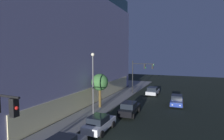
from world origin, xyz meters
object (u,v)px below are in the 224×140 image
(car_white, at_px, (99,123))
(street_lamp_sidewalk, at_px, (93,76))
(car_blue, at_px, (177,100))
(car_black, at_px, (130,108))
(traffic_light_far_corner, at_px, (141,71))
(car_silver, at_px, (153,91))
(modern_building, at_px, (43,42))
(sidewalk_tree, at_px, (100,83))

(car_white, bearing_deg, street_lamp_sidewalk, 35.97)
(street_lamp_sidewalk, relative_size, car_white, 1.80)
(car_blue, bearing_deg, car_black, 143.00)
(traffic_light_far_corner, bearing_deg, car_black, -171.88)
(car_white, distance_m, car_blue, 14.75)
(car_silver, bearing_deg, car_white, 174.84)
(traffic_light_far_corner, bearing_deg, car_blue, -128.03)
(car_blue, bearing_deg, modern_building, 99.58)
(traffic_light_far_corner, height_order, car_white, traffic_light_far_corner)
(car_white, relative_size, car_blue, 0.99)
(modern_building, bearing_deg, traffic_light_far_corner, -58.73)
(car_blue, bearing_deg, car_silver, 38.42)
(car_white, bearing_deg, sidewalk_tree, 26.34)
(traffic_light_far_corner, distance_m, car_black, 13.28)
(street_lamp_sidewalk, height_order, car_blue, street_lamp_sidewalk)
(traffic_light_far_corner, bearing_deg, car_silver, -77.94)
(modern_building, relative_size, car_white, 7.93)
(street_lamp_sidewalk, bearing_deg, traffic_light_far_corner, -8.99)
(car_silver, bearing_deg, modern_building, 119.08)
(traffic_light_far_corner, xyz_separation_m, car_black, (-12.60, -1.80, -3.78))
(sidewalk_tree, distance_m, car_black, 5.84)
(car_blue, bearing_deg, car_white, 153.69)
(sidewalk_tree, relative_size, car_white, 1.12)
(modern_building, height_order, street_lamp_sidewalk, modern_building)
(traffic_light_far_corner, distance_m, sidewalk_tree, 11.80)
(car_white, relative_size, car_black, 0.91)
(street_lamp_sidewalk, distance_m, car_white, 6.52)
(traffic_light_far_corner, relative_size, car_black, 1.34)
(car_white, bearing_deg, traffic_light_far_corner, 1.72)
(sidewalk_tree, height_order, car_white, sidewalk_tree)
(traffic_light_far_corner, height_order, car_blue, traffic_light_far_corner)
(modern_building, distance_m, street_lamp_sidewalk, 14.99)
(street_lamp_sidewalk, bearing_deg, car_blue, -45.68)
(traffic_light_far_corner, height_order, car_silver, traffic_light_far_corner)
(traffic_light_far_corner, relative_size, street_lamp_sidewalk, 0.82)
(traffic_light_far_corner, xyz_separation_m, car_silver, (0.49, -2.31, -3.85))
(modern_building, xyz_separation_m, sidewalk_tree, (-1.99, -12.29, -6.28))
(sidewalk_tree, bearing_deg, car_silver, -24.59)
(modern_building, relative_size, street_lamp_sidewalk, 4.40)
(street_lamp_sidewalk, bearing_deg, car_white, -144.03)
(modern_building, distance_m, car_white, 20.70)
(sidewalk_tree, xyz_separation_m, car_blue, (5.79, -10.22, -2.97))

